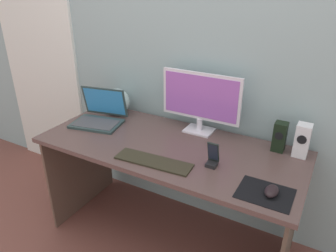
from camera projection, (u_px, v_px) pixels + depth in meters
The scene contains 13 objects.
ground_plane at pixel (169, 236), 2.21m from camera, with size 8.00×8.00×0.00m, color brown.
wall_back at pixel (199, 44), 1.98m from camera, with size 6.00×0.04×2.50m, color #93AAAF.
door_left at pixel (40, 57), 2.70m from camera, with size 0.82×0.02×2.02m, color white.
desk at pixel (169, 165), 1.96m from camera, with size 1.57×0.68×0.72m.
monitor at pixel (200, 100), 1.98m from camera, with size 0.52×0.14×0.39m.
speaker_right at pixel (302, 140), 1.75m from camera, with size 0.08×0.08×0.19m.
speaker_near_monitor at pixel (280, 137), 1.81m from camera, with size 0.07×0.07×0.17m.
laptop at pixel (99, 116), 2.18m from camera, with size 0.37×0.33×0.23m.
fishbowl at pixel (117, 101), 2.31m from camera, with size 0.19×0.19×0.19m, color silver.
keyboard_external at pixel (153, 161), 1.73m from camera, with size 0.43×0.12×0.01m, color #2D291C.
mousepad at pixel (265, 193), 1.48m from camera, with size 0.25×0.20×0.00m, color black.
mouse at pixel (272, 191), 1.46m from camera, with size 0.06×0.10×0.04m, color black.
phone_in_dock at pixel (212, 158), 1.68m from camera, with size 0.06×0.06×0.14m.
Camera 1 is at (0.81, -1.46, 1.63)m, focal length 34.18 mm.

